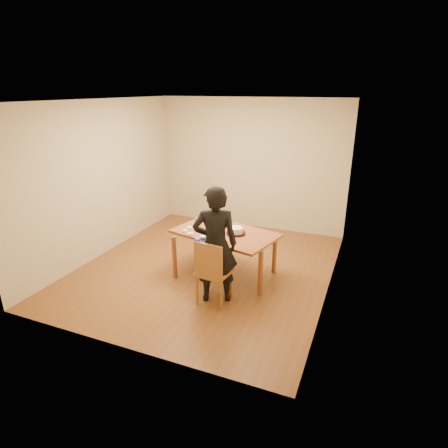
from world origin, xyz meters
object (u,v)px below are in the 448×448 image
at_px(person, 215,245).
at_px(dining_chair, 214,272).
at_px(dining_table, 225,233).
at_px(cake_plate, 236,233).
at_px(cake, 236,230).

bearing_deg(person, dining_chair, 65.39).
distance_m(dining_table, cake_plate, 0.18).
relative_size(dining_table, cake, 7.17).
distance_m(dining_table, dining_chair, 0.84).
bearing_deg(cake, dining_table, 176.94).
bearing_deg(dining_table, dining_chair, -65.37).
relative_size(dining_table, person, 0.93).
bearing_deg(cake, cake_plate, -90.00).
bearing_deg(person, dining_table, -103.00).
distance_m(dining_table, cake, 0.20).
bearing_deg(dining_chair, cake, 94.53).
distance_m(cake_plate, cake, 0.05).
bearing_deg(dining_table, person, -64.72).
bearing_deg(dining_chair, person, 96.80).
xyz_separation_m(cake, person, (-0.03, -0.72, 0.04)).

